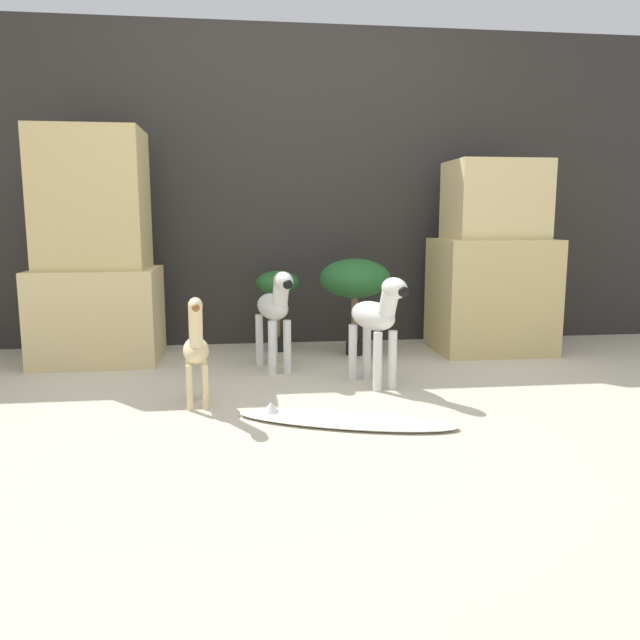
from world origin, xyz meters
TOP-DOWN VIEW (x-y plane):
  - ground_plane at (0.00, 0.00)m, footprint 14.00×14.00m
  - wall_back at (0.00, 1.69)m, footprint 6.40×0.08m
  - rock_pillar_left at (-1.28, 1.20)m, footprint 0.75×0.58m
  - rock_pillar_right at (1.28, 1.20)m, footprint 0.75×0.58m
  - zebra_right at (0.32, 0.39)m, footprint 0.28×0.50m
  - zebra_left at (-0.20, 0.81)m, footprint 0.24×0.50m
  - giraffe_figurine at (-0.61, 0.13)m, footprint 0.15×0.38m
  - potted_palm_front at (0.35, 1.18)m, footprint 0.46×0.46m
  - potted_palm_back at (-0.15, 1.36)m, footprint 0.29×0.29m
  - surfboard at (0.05, -0.19)m, footprint 1.01×0.57m

SIDE VIEW (x-z plane):
  - ground_plane at x=0.00m, z-range 0.00..0.00m
  - surfboard at x=0.05m, z-range -0.02..0.05m
  - giraffe_figurine at x=-0.61m, z-range 0.02..0.56m
  - zebra_right at x=0.32m, z-range 0.07..0.67m
  - zebra_left at x=-0.20m, z-range 0.07..0.67m
  - potted_palm_back at x=-0.15m, z-range 0.15..0.70m
  - potted_palm_front at x=0.35m, z-range 0.18..0.81m
  - rock_pillar_right at x=1.28m, z-range -0.06..1.20m
  - rock_pillar_left at x=-1.28m, z-range -0.06..1.37m
  - wall_back at x=0.00m, z-range 0.00..2.20m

